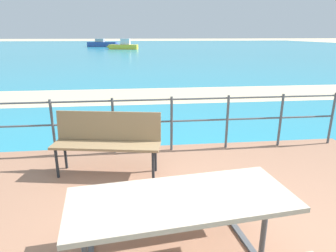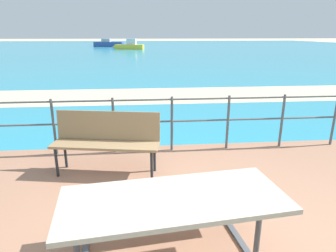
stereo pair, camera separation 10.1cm
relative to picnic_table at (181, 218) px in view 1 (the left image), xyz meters
The scene contains 9 objects.
ground_plane 0.84m from the picnic_table, 58.64° to the left, with size 240.00×240.00×0.00m, color beige.
patio_paving 0.82m from the picnic_table, 58.64° to the left, with size 6.40×5.20×0.06m, color #996B51.
sea_water 40.47m from the picnic_table, 89.60° to the left, with size 90.00×90.00×0.01m, color teal.
beach_strip 7.91m from the picnic_table, 87.96° to the left, with size 54.00×2.68×0.01m, color beige.
picnic_table is the anchor object (origin of this frame).
park_bench 2.22m from the picnic_table, 109.44° to the left, with size 1.57×0.68×0.89m.
railing_fence 2.85m from the picnic_table, 84.34° to the left, with size 5.94×0.04×0.96m.
boat_near 46.76m from the picnic_table, 96.25° to the left, with size 5.09×2.03×1.25m.
boat_far 38.69m from the picnic_table, 92.48° to the left, with size 4.33×1.89×1.37m.
Camera 1 is at (-0.61, -2.40, 2.02)m, focal length 31.38 mm.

